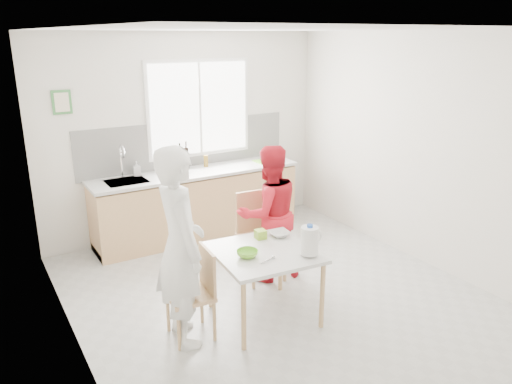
# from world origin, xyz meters

# --- Properties ---
(ground) EXTENTS (4.50, 4.50, 0.00)m
(ground) POSITION_xyz_m (0.00, 0.00, 0.00)
(ground) COLOR #B7B7B2
(ground) RESTS_ON ground
(room_shell) EXTENTS (4.50, 4.50, 4.50)m
(room_shell) POSITION_xyz_m (0.00, 0.00, 1.64)
(room_shell) COLOR silver
(room_shell) RESTS_ON ground
(window) EXTENTS (1.50, 0.06, 1.30)m
(window) POSITION_xyz_m (0.20, 2.23, 1.70)
(window) COLOR white
(window) RESTS_ON room_shell
(backsplash) EXTENTS (3.00, 0.02, 0.65)m
(backsplash) POSITION_xyz_m (0.00, 2.24, 1.23)
(backsplash) COLOR white
(backsplash) RESTS_ON room_shell
(picture_frame) EXTENTS (0.22, 0.03, 0.28)m
(picture_frame) POSITION_xyz_m (-1.55, 2.23, 1.90)
(picture_frame) COLOR #3B823E
(picture_frame) RESTS_ON room_shell
(kitchen_counter) EXTENTS (2.84, 0.64, 1.37)m
(kitchen_counter) POSITION_xyz_m (-0.00, 1.95, 0.42)
(kitchen_counter) COLOR tan
(kitchen_counter) RESTS_ON ground
(dining_table) EXTENTS (0.99, 0.99, 0.71)m
(dining_table) POSITION_xyz_m (-0.33, -0.29, 0.63)
(dining_table) COLOR silver
(dining_table) RESTS_ON ground
(chair_left) EXTENTS (0.42, 0.42, 0.84)m
(chair_left) POSITION_xyz_m (-1.02, -0.23, 0.46)
(chair_left) COLOR tan
(chair_left) RESTS_ON ground
(chair_far) EXTENTS (0.49, 0.49, 0.98)m
(chair_far) POSITION_xyz_m (0.09, 0.50, 0.54)
(chair_far) COLOR tan
(chair_far) RESTS_ON ground
(person_white) EXTENTS (0.49, 0.69, 1.80)m
(person_white) POSITION_xyz_m (-1.14, -0.22, 0.90)
(person_white) COLOR white
(person_white) RESTS_ON ground
(person_red) EXTENTS (0.79, 0.64, 1.53)m
(person_red) POSITION_xyz_m (0.17, 0.41, 0.77)
(person_red) COLOR red
(person_red) RESTS_ON ground
(bowl_green) EXTENTS (0.22, 0.22, 0.06)m
(bowl_green) POSITION_xyz_m (-0.53, -0.32, 0.74)
(bowl_green) COLOR #75CA2E
(bowl_green) RESTS_ON dining_table
(bowl_white) EXTENTS (0.21, 0.21, 0.05)m
(bowl_white) POSITION_xyz_m (-0.01, -0.07, 0.73)
(bowl_white) COLOR silver
(bowl_white) RESTS_ON dining_table
(milk_jug) EXTENTS (0.23, 0.16, 0.29)m
(milk_jug) POSITION_xyz_m (-0.03, -0.60, 0.86)
(milk_jug) COLOR white
(milk_jug) RESTS_ON dining_table
(green_box) EXTENTS (0.11, 0.11, 0.09)m
(green_box) POSITION_xyz_m (-0.21, -0.02, 0.75)
(green_box) COLOR #8ABC2B
(green_box) RESTS_ON dining_table
(spoon) EXTENTS (0.16, 0.05, 0.01)m
(spoon) POSITION_xyz_m (-0.43, -0.50, 0.72)
(spoon) COLOR #A5A5AA
(spoon) RESTS_ON dining_table
(cutting_board) EXTENTS (0.36, 0.27, 0.01)m
(cutting_board) POSITION_xyz_m (1.08, 1.91, 0.93)
(cutting_board) COLOR #70C42D
(cutting_board) RESTS_ON kitchen_counter
(wine_bottle_a) EXTENTS (0.07, 0.07, 0.32)m
(wine_bottle_a) POSITION_xyz_m (-0.21, 1.99, 1.08)
(wine_bottle_a) COLOR black
(wine_bottle_a) RESTS_ON kitchen_counter
(wine_bottle_b) EXTENTS (0.07, 0.07, 0.30)m
(wine_bottle_b) POSITION_xyz_m (-0.07, 2.11, 1.07)
(wine_bottle_b) COLOR black
(wine_bottle_b) RESTS_ON kitchen_counter
(jar_amber) EXTENTS (0.06, 0.06, 0.16)m
(jar_amber) POSITION_xyz_m (0.20, 2.08, 1.00)
(jar_amber) COLOR brown
(jar_amber) RESTS_ON kitchen_counter
(soap_bottle) EXTENTS (0.09, 0.10, 0.19)m
(soap_bottle) POSITION_xyz_m (-0.75, 2.13, 1.01)
(soap_bottle) COLOR #999999
(soap_bottle) RESTS_ON kitchen_counter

